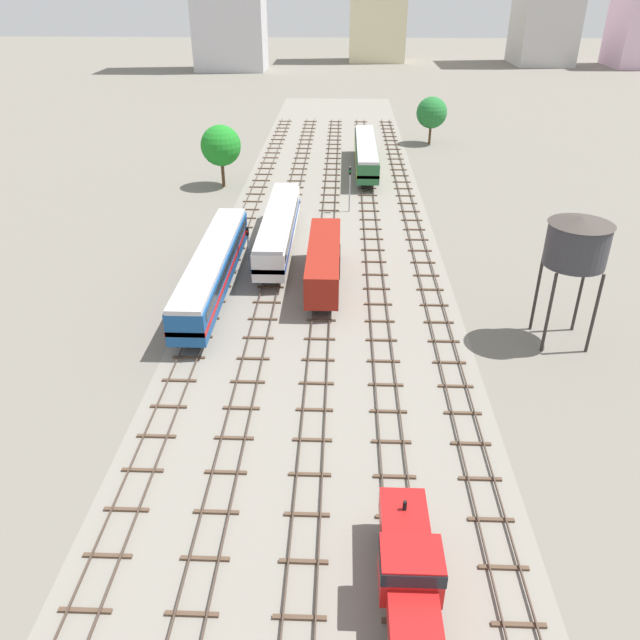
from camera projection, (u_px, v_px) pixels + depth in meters
The scene contains 17 objects.
ground_plane at pixel (326, 248), 64.75m from camera, with size 480.00×480.00×0.00m, color slate.
ballast_bed at pixel (326, 248), 64.75m from camera, with size 23.12×176.00×0.01m, color gray.
track_far_left at pixel (236, 242), 65.86m from camera, with size 2.40×126.00×0.29m.
track_left at pixel (281, 243), 65.71m from camera, with size 2.40×126.00×0.29m.
track_centre_left at pixel (327, 243), 65.56m from camera, with size 2.40×126.00×0.29m.
track_centre at pixel (372, 244), 65.40m from camera, with size 2.40×126.00×0.29m.
track_centre_right at pixel (418, 244), 65.25m from camera, with size 2.40×126.00×0.29m.
shunter_loco_centre_nearest at pixel (409, 566), 27.61m from camera, with size 2.74×8.46×3.10m.
passenger_coach_far_left_near at pixel (213, 267), 54.31m from camera, with size 2.96×22.00×3.80m.
freight_boxcar_centre_left_mid at pixel (324, 260), 55.86m from camera, with size 2.87×14.00×3.60m.
diesel_railcar_left_midfar at pixel (279, 227), 62.85m from camera, with size 2.96×20.50×3.80m.
passenger_coach_centre_far at pixel (366, 152), 88.87m from camera, with size 2.96×22.00×3.80m.
water_tower at pixel (578, 242), 44.64m from camera, with size 4.61×4.61×9.98m.
signal_post_nearest at pixel (248, 242), 58.43m from camera, with size 0.28×0.47×4.52m.
signal_post_near at pixel (350, 183), 72.92m from camera, with size 0.28×0.47×5.43m.
lineside_tree_0 at pixel (432, 113), 101.72m from camera, with size 4.96×4.96×7.50m.
lineside_tree_1 at pixel (221, 146), 80.82m from camera, with size 5.19×5.19×7.98m.
Camera 1 is at (1.55, -4.21, 24.91)m, focal length 35.23 mm.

